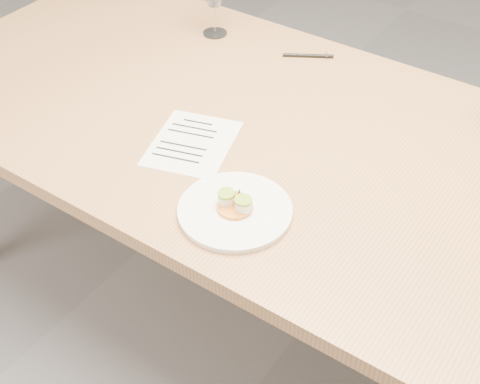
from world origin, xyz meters
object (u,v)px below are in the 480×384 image
Objects in this scene: dining_table at (315,168)px; recipe_sheet at (192,143)px; ballpoint_pen at (308,56)px; dinner_plate at (235,210)px.

dining_table is 0.32m from recipe_sheet.
dining_table is 17.68× the size of ballpoint_pen.
recipe_sheet is 2.16× the size of ballpoint_pen.
dinner_plate is at bearing -95.32° from dining_table.
ballpoint_pen is at bearing 70.21° from recipe_sheet.
dining_table is at bearing -88.06° from ballpoint_pen.
dining_table is 9.38× the size of dinner_plate.
dining_table is at bearing 84.68° from dinner_plate.
dining_table is 0.45m from ballpoint_pen.
recipe_sheet is at bearing -148.47° from dining_table.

